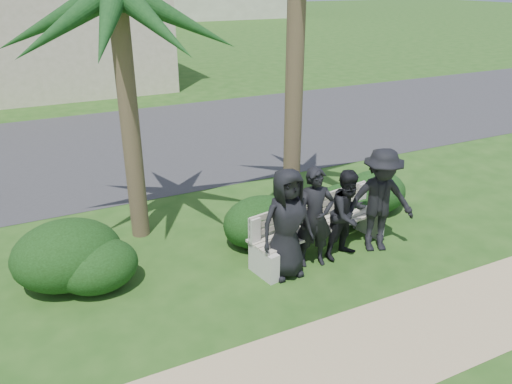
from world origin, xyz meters
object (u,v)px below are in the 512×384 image
man_b (315,218)px  man_c (348,214)px  man_a (287,224)px  park_bench (320,230)px  man_d (380,201)px

man_b → man_c: size_ratio=1.09×
man_a → man_c: 1.20m
park_bench → man_a: 1.05m
park_bench → man_a: bearing=-167.3°
man_a → man_d: (1.80, 0.01, 0.02)m
man_c → man_d: size_ratio=0.84×
park_bench → man_c: size_ratio=1.75×
park_bench → man_d: size_ratio=1.47×
man_a → man_d: bearing=0.0°
man_d → park_bench: bearing=179.3°
park_bench → man_a: size_ratio=1.51×
man_a → man_c: (1.19, 0.05, -0.12)m
man_a → man_b: (0.56, 0.07, -0.05)m
park_bench → man_a: (-0.86, -0.36, 0.48)m
man_c → man_d: (0.61, -0.05, 0.14)m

